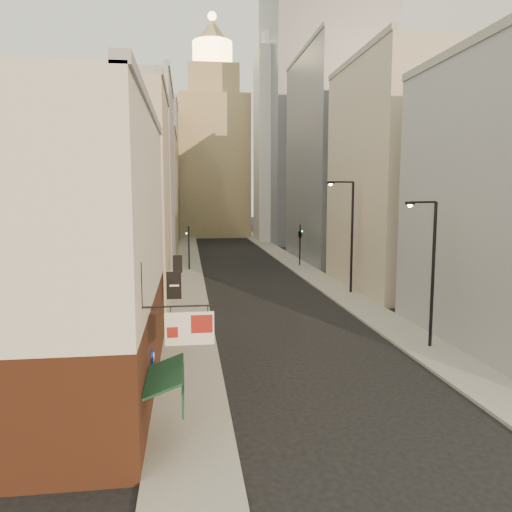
# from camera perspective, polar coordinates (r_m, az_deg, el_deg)

# --- Properties ---
(ground) EXTENTS (360.00, 360.00, 0.00)m
(ground) POSITION_cam_1_polar(r_m,az_deg,el_deg) (16.80, 17.71, -23.65)
(ground) COLOR black
(ground) RESTS_ON ground
(sidewalk_left) EXTENTS (3.00, 140.00, 0.15)m
(sidewalk_left) POSITION_cam_1_polar(r_m,az_deg,el_deg) (68.49, -7.74, -0.11)
(sidewalk_left) COLOR gray
(sidewalk_left) RESTS_ON ground
(sidewalk_right) EXTENTS (3.00, 140.00, 0.15)m
(sidewalk_right) POSITION_cam_1_polar(r_m,az_deg,el_deg) (69.71, 3.00, 0.06)
(sidewalk_right) COLOR gray
(sidewalk_right) RESTS_ON ground
(near_building_left) EXTENTS (8.30, 23.04, 12.30)m
(near_building_left) POSITION_cam_1_polar(r_m,az_deg,el_deg) (22.55, -19.23, 0.35)
(near_building_left) COLOR #5B2D1B
(near_building_left) RESTS_ON ground
(left_bldg_beige) EXTENTS (8.00, 12.00, 16.00)m
(left_bldg_beige) POSITION_cam_1_polar(r_m,az_deg,el_deg) (39.36, -15.92, 6.04)
(left_bldg_beige) COLOR #9F917B
(left_bldg_beige) RESTS_ON ground
(left_bldg_grey) EXTENTS (8.00, 16.00, 20.00)m
(left_bldg_grey) POSITION_cam_1_polar(r_m,az_deg,el_deg) (55.26, -13.66, 8.38)
(left_bldg_grey) COLOR gray
(left_bldg_grey) RESTS_ON ground
(left_bldg_tan) EXTENTS (8.00, 18.00, 17.00)m
(left_bldg_tan) POSITION_cam_1_polar(r_m,az_deg,el_deg) (73.18, -12.20, 6.86)
(left_bldg_tan) COLOR #8B7A58
(left_bldg_tan) RESTS_ON ground
(left_bldg_wingrid) EXTENTS (8.00, 20.00, 24.00)m
(left_bldg_wingrid) POSITION_cam_1_polar(r_m,az_deg,el_deg) (93.20, -11.32, 9.03)
(left_bldg_wingrid) COLOR gray
(left_bldg_wingrid) RESTS_ON ground
(right_bldg_beige) EXTENTS (8.00, 16.00, 20.00)m
(right_bldg_beige) POSITION_cam_1_polar(r_m,az_deg,el_deg) (46.81, 15.67, 8.61)
(right_bldg_beige) COLOR #9F917B
(right_bldg_beige) RESTS_ON ground
(right_bldg_wingrid) EXTENTS (8.00, 20.00, 26.00)m
(right_bldg_wingrid) POSITION_cam_1_polar(r_m,az_deg,el_deg) (65.79, 8.71, 10.86)
(right_bldg_wingrid) COLOR gray
(right_bldg_wingrid) RESTS_ON ground
(highrise) EXTENTS (21.00, 23.00, 51.20)m
(highrise) POSITION_cam_1_polar(r_m,az_deg,el_deg) (95.76, 7.49, 17.27)
(highrise) COLOR gray
(highrise) RESTS_ON ground
(clock_tower) EXTENTS (14.00, 14.00, 44.90)m
(clock_tower) POSITION_cam_1_polar(r_m,az_deg,el_deg) (105.51, -4.89, 11.95)
(clock_tower) COLOR #8B7A58
(clock_tower) RESTS_ON ground
(white_tower) EXTENTS (8.00, 8.00, 41.50)m
(white_tower) POSITION_cam_1_polar(r_m,az_deg,el_deg) (93.01, 2.53, 13.24)
(white_tower) COLOR silver
(white_tower) RESTS_ON ground
(streetlamp_near) EXTENTS (2.07, 0.79, 8.15)m
(streetlamp_near) POSITION_cam_1_polar(r_m,az_deg,el_deg) (28.65, 19.30, -1.06)
(streetlamp_near) COLOR black
(streetlamp_near) RESTS_ON ground
(streetlamp_mid) EXTENTS (2.49, 0.73, 9.61)m
(streetlamp_mid) POSITION_cam_1_polar(r_m,az_deg,el_deg) (43.02, 10.64, 2.89)
(streetlamp_mid) COLOR black
(streetlamp_mid) RESTS_ON ground
(traffic_light_left) EXTENTS (0.57, 0.48, 5.00)m
(traffic_light_left) POSITION_cam_1_polar(r_m,az_deg,el_deg) (56.29, -7.70, 1.78)
(traffic_light_left) COLOR black
(traffic_light_left) RESTS_ON ground
(traffic_light_right) EXTENTS (0.71, 0.71, 5.00)m
(traffic_light_right) POSITION_cam_1_polar(r_m,az_deg,el_deg) (59.18, 5.05, 2.59)
(traffic_light_right) COLOR black
(traffic_light_right) RESTS_ON ground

